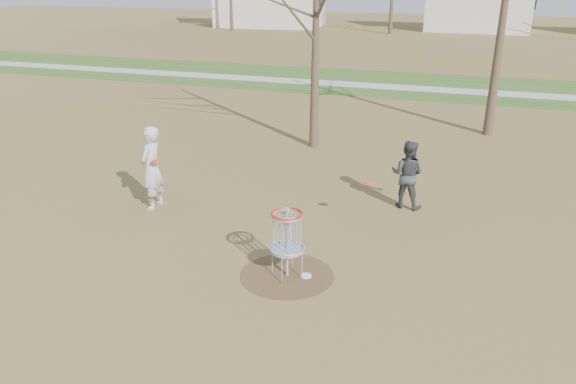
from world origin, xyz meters
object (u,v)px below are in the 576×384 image
object	(u,v)px
player_standing	(152,168)
player_throwing	(407,174)
disc_golf_basket	(287,232)
disc_grounded	(306,276)

from	to	relation	value
player_standing	player_throwing	world-z (taller)	player_standing
player_standing	disc_golf_basket	size ratio (longest dim) A/B	1.51
disc_grounded	player_throwing	bearing A→B (deg)	72.71
player_standing	disc_grounded	world-z (taller)	player_standing
disc_golf_basket	disc_grounded	bearing A→B (deg)	11.03
player_throwing	disc_golf_basket	size ratio (longest dim) A/B	1.25
disc_grounded	player_standing	bearing A→B (deg)	155.58
disc_grounded	disc_golf_basket	xyz separation A→B (m)	(-0.36, -0.07, 0.89)
player_standing	disc_grounded	size ratio (longest dim) A/B	9.29
player_standing	disc_grounded	bearing A→B (deg)	63.87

